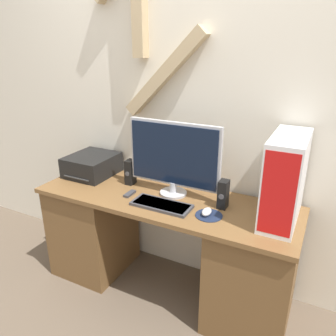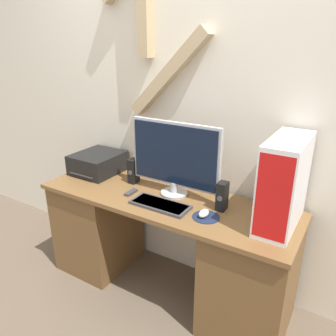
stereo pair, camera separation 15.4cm
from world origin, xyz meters
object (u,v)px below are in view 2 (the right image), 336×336
mouse (204,213)px  speaker_right (222,196)px  speaker_left (133,171)px  keyboard (160,205)px  remote_control (131,192)px  monitor (175,157)px  printer (98,163)px  computer_tower (284,183)px

mouse → speaker_right: 0.16m
mouse → speaker_left: bearing=163.9°
keyboard → remote_control: (-0.26, 0.05, -0.00)m
monitor → speaker_left: size_ratio=3.52×
monitor → mouse: bearing=-30.2°
speaker_right → remote_control: size_ratio=1.71×
monitor → keyboard: size_ratio=1.67×
mouse → printer: size_ratio=0.24×
computer_tower → speaker_left: computer_tower is taller
computer_tower → remote_control: bearing=-172.6°
monitor → printer: bearing=177.6°
speaker_right → monitor: bearing=174.1°
remote_control → mouse: bearing=-2.9°
speaker_right → remote_control: (-0.60, -0.11, -0.08)m
monitor → printer: 0.73m
keyboard → speaker_right: speaker_right is taller
speaker_left → speaker_right: (0.70, -0.05, 0.00)m
mouse → remote_control: (-0.55, 0.03, -0.02)m
printer → remote_control: size_ratio=3.52×
computer_tower → remote_control: size_ratio=4.75×
mouse → speaker_left: (-0.65, 0.19, 0.06)m
remote_control → speaker_left: bearing=120.9°
speaker_right → printer: bearing=176.4°
keyboard → mouse: mouse is taller
monitor → mouse: monitor is taller
keyboard → printer: printer is taller
computer_tower → keyboard: bearing=-165.9°
keyboard → speaker_left: size_ratio=2.10×
keyboard → computer_tower: size_ratio=0.76×
monitor → computer_tower: (0.69, -0.03, -0.02)m
remote_control → monitor: bearing=30.2°
monitor → computer_tower: computer_tower is taller
remote_control → printer: bearing=158.8°
computer_tower → printer: 1.41m
keyboard → speaker_right: size_ratio=2.10×
mouse → speaker_right: size_ratio=0.50×
keyboard → speaker_left: speaker_left is taller
keyboard → printer: bearing=162.7°
speaker_left → computer_tower: bearing=-2.0°
printer → speaker_left: bearing=-2.8°
printer → speaker_right: 1.06m
monitor → remote_control: size_ratio=6.02×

